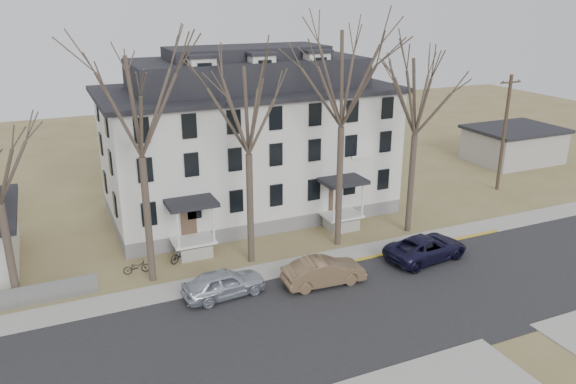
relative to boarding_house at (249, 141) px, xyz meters
name	(u,v)px	position (x,y,z in m)	size (l,w,h in m)	color
ground	(415,323)	(2.00, -17.95, -5.38)	(120.00, 120.00, 0.00)	olive
main_road	(392,304)	(2.00, -15.95, -5.38)	(120.00, 10.00, 0.04)	#27272A
far_sidewalk	(337,258)	(2.00, -9.95, -5.38)	(120.00, 2.00, 0.08)	#A09F97
yellow_curb	(413,249)	(7.00, -10.85, -5.38)	(14.00, 0.25, 0.06)	gold
boarding_house	(249,141)	(0.00, 0.00, 0.00)	(20.80, 12.36, 12.05)	slate
distant_building	(513,144)	(28.00, 2.05, -3.70)	(8.50, 6.50, 3.35)	#A09F97
tree_far_left	(137,99)	(-9.00, -8.15, 4.96)	(8.40, 8.40, 13.72)	#473B31
tree_mid_left	(248,105)	(-3.00, -8.15, 4.22)	(7.80, 7.80, 12.74)	#473B31
tree_center	(343,72)	(3.00, -8.15, 5.71)	(9.00, 9.00, 14.70)	#473B31
tree_mid_right	(418,91)	(8.50, -8.15, 4.22)	(7.80, 7.80, 12.74)	#473B31
utility_pole_far	(504,132)	(20.50, -3.95, -0.47)	(2.00, 0.28, 9.50)	#3D3023
car_silver	(224,284)	(-5.84, -11.61, -4.61)	(1.81, 4.49, 1.53)	#B0B8C5
car_tan	(324,272)	(-0.34, -12.61, -4.61)	(1.63, 4.66, 1.54)	brown
car_navy	(426,248)	(6.87, -12.32, -4.63)	(2.48, 5.39, 1.50)	black
bicycle_left	(137,267)	(-9.70, -7.04, -4.98)	(0.53, 1.53, 0.80)	black
bicycle_right	(181,254)	(-6.94, -6.59, -4.87)	(0.48, 1.70, 1.02)	black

